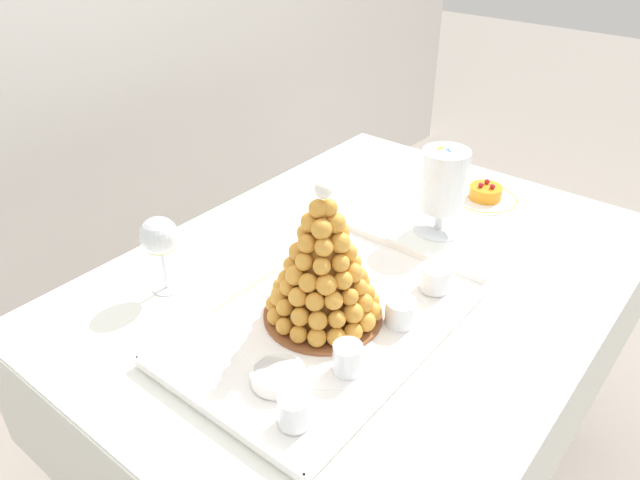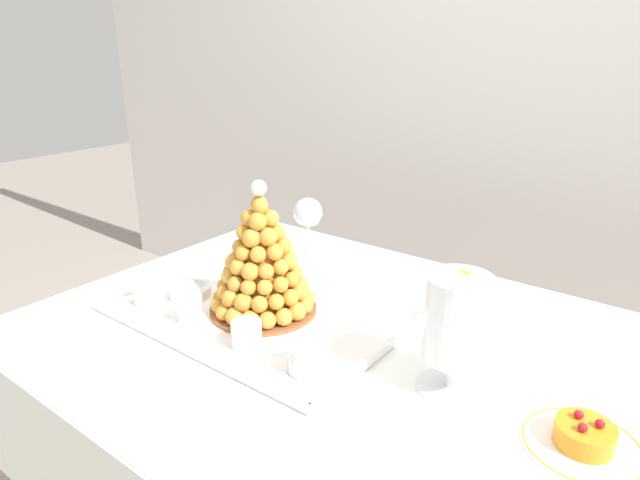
# 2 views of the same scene
# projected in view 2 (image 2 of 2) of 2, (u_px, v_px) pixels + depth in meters

# --- Properties ---
(backdrop_wall) EXTENTS (4.80, 0.10, 2.50)m
(backdrop_wall) POSITION_uv_depth(u_px,v_px,m) (549.00, 56.00, 1.83)
(backdrop_wall) COLOR silver
(backdrop_wall) RESTS_ON ground_plane
(buffet_table) EXTENTS (1.31, 0.96, 0.73)m
(buffet_table) POSITION_uv_depth(u_px,v_px,m) (343.00, 375.00, 1.14)
(buffet_table) COLOR brown
(buffet_table) RESTS_ON ground_plane
(serving_tray) EXTENTS (0.62, 0.40, 0.02)m
(serving_tray) POSITION_uv_depth(u_px,v_px,m) (255.00, 314.00, 1.19)
(serving_tray) COLOR white
(serving_tray) RESTS_ON buffet_table
(croquembouche) EXTENTS (0.23, 0.23, 0.29)m
(croquembouche) POSITION_uv_depth(u_px,v_px,m) (262.00, 262.00, 1.16)
(croquembouche) COLOR brown
(croquembouche) RESTS_ON serving_tray
(dessert_cup_left) EXTENTS (0.05, 0.05, 0.05)m
(dessert_cup_left) POSITION_uv_depth(u_px,v_px,m) (146.00, 292.00, 1.22)
(dessert_cup_left) COLOR silver
(dessert_cup_left) RESTS_ON serving_tray
(dessert_cup_mid_left) EXTENTS (0.05, 0.05, 0.06)m
(dessert_cup_mid_left) POSITION_uv_depth(u_px,v_px,m) (190.00, 310.00, 1.14)
(dessert_cup_mid_left) COLOR silver
(dessert_cup_mid_left) RESTS_ON serving_tray
(dessert_cup_centre) EXTENTS (0.06, 0.06, 0.05)m
(dessert_cup_centre) POSITION_uv_depth(u_px,v_px,m) (247.00, 335.00, 1.05)
(dessert_cup_centre) COLOR silver
(dessert_cup_centre) RESTS_ON serving_tray
(dessert_cup_mid_right) EXTENTS (0.06, 0.06, 0.05)m
(dessert_cup_mid_right) POSITION_uv_depth(u_px,v_px,m) (305.00, 358.00, 0.97)
(dessert_cup_mid_right) COLOR silver
(dessert_cup_mid_right) RESTS_ON serving_tray
(creme_brulee_ramekin) EXTENTS (0.09, 0.09, 0.02)m
(creme_brulee_ramekin) POSITION_uv_depth(u_px,v_px,m) (190.00, 291.00, 1.26)
(creme_brulee_ramekin) COLOR white
(creme_brulee_ramekin) RESTS_ON serving_tray
(macaron_goblet) EXTENTS (0.12, 0.12, 0.22)m
(macaron_goblet) POSITION_uv_depth(u_px,v_px,m) (457.00, 321.00, 0.90)
(macaron_goblet) COLOR white
(macaron_goblet) RESTS_ON buffet_table
(fruit_tart_plate) EXTENTS (0.17, 0.17, 0.05)m
(fruit_tart_plate) POSITION_uv_depth(u_px,v_px,m) (583.00, 440.00, 0.80)
(fruit_tart_plate) COLOR white
(fruit_tart_plate) RESTS_ON buffet_table
(wine_glass) EXTENTS (0.08, 0.08, 0.17)m
(wine_glass) POSITION_uv_depth(u_px,v_px,m) (308.00, 214.00, 1.47)
(wine_glass) COLOR silver
(wine_glass) RESTS_ON buffet_table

